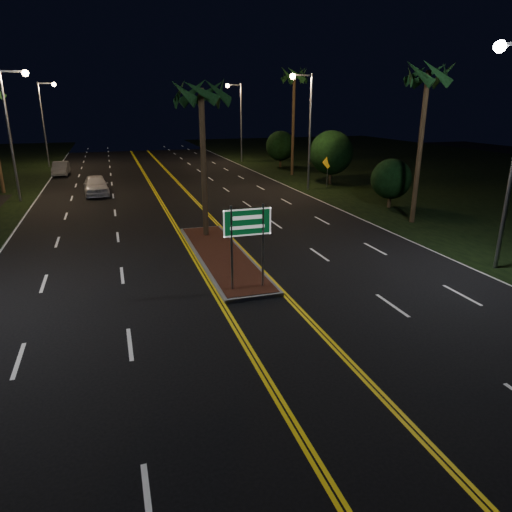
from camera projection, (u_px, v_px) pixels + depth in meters
name	position (u px, v px, depth m)	size (l,w,h in m)	color
ground	(272.00, 323.00, 14.83)	(120.00, 120.00, 0.00)	black
grass_right	(468.00, 174.00, 46.07)	(40.00, 110.00, 0.01)	black
median_island	(222.00, 256.00, 21.13)	(2.25, 10.25, 0.17)	gray
highway_sign	(247.00, 230.00, 16.59)	(1.80, 0.08, 3.20)	gray
streetlight_left_mid	(13.00, 121.00, 31.65)	(1.91, 0.44, 9.00)	gray
streetlight_left_far	(46.00, 114.00, 49.72)	(1.91, 0.44, 9.00)	gray
streetlight_right_near	(511.00, 134.00, 17.90)	(1.91, 0.44, 9.00)	gray
streetlight_right_mid	(306.00, 119.00, 35.97)	(1.91, 0.44, 9.00)	gray
streetlight_right_far	(238.00, 114.00, 54.04)	(1.91, 0.44, 9.00)	gray
palm_median	(201.00, 93.00, 22.01)	(2.40, 2.40, 8.30)	#382819
palm_right_near	(428.00, 76.00, 24.86)	(2.40, 2.40, 9.30)	#382819
palm_right_far	(294.00, 77.00, 42.72)	(2.40, 2.40, 10.30)	#382819
shrub_near	(391.00, 179.00, 30.76)	(2.70, 2.70, 3.30)	#382819
shrub_mid	(331.00, 153.00, 39.68)	(3.78, 3.78, 4.62)	#382819
shrub_far	(281.00, 146.00, 50.59)	(3.24, 3.24, 3.96)	#382819
car_near	(96.00, 184.00, 35.37)	(2.28, 5.31, 1.77)	white
car_far	(61.00, 167.00, 45.31)	(1.97, 4.60, 1.53)	#ABAFB5
warning_sign	(328.00, 166.00, 38.42)	(1.10, 0.25, 2.68)	gray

